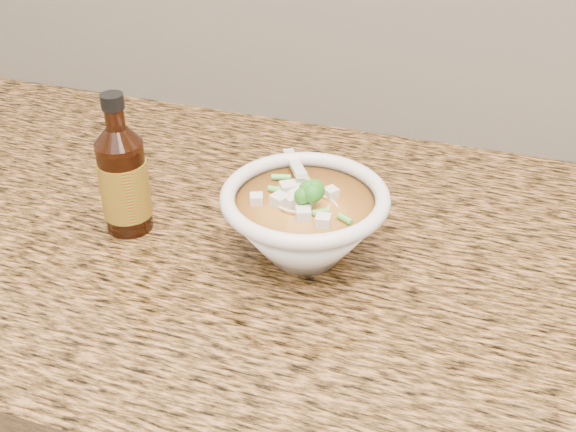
% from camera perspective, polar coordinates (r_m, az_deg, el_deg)
% --- Properties ---
extents(counter_slab, '(4.00, 0.68, 0.04)m').
position_cam_1_polar(counter_slab, '(0.86, 11.60, -4.97)').
color(counter_slab, '#A1693B').
rests_on(counter_slab, cabinet).
extents(soup_bowl, '(0.19, 0.21, 0.11)m').
position_cam_1_polar(soup_bowl, '(0.82, 1.31, -0.48)').
color(soup_bowl, white).
rests_on(soup_bowl, counter_slab).
extents(hot_sauce_bottle, '(0.06, 0.06, 0.18)m').
position_cam_1_polar(hot_sauce_bottle, '(0.88, -12.85, 2.78)').
color(hot_sauce_bottle, '#321306').
rests_on(hot_sauce_bottle, counter_slab).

